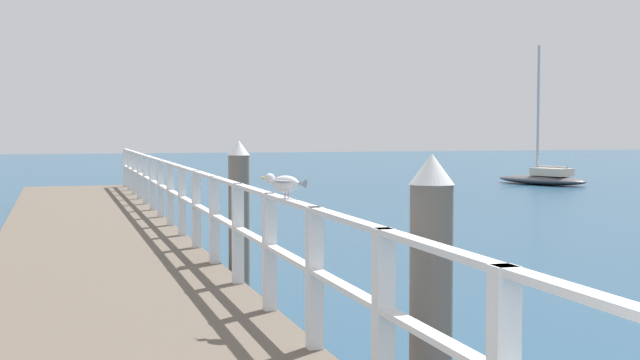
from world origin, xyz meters
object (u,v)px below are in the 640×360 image
Objects in this scene: dock_piling_far at (239,217)px; seagull_foreground at (285,183)px; boat_2 at (543,177)px; dock_piling_near at (431,311)px.

dock_piling_far reaches higher than seagull_foreground.
boat_2 is at bearing 16.52° from seagull_foreground.
dock_piling_near is 0.38× the size of boat_2.
boat_2 is (15.93, 20.27, -0.76)m from dock_piling_far.
dock_piling_near is at bearing -90.00° from dock_piling_far.
boat_2 is (16.32, 24.43, -1.46)m from seagull_foreground.
dock_piling_near and dock_piling_far have the same top height.
dock_piling_far is at bearing 44.97° from seagull_foreground.
dock_piling_far is (0.00, 6.57, 0.00)m from dock_piling_near.
dock_piling_far is 25.79m from boat_2.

